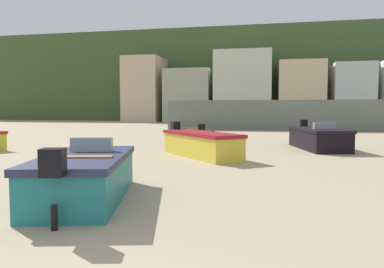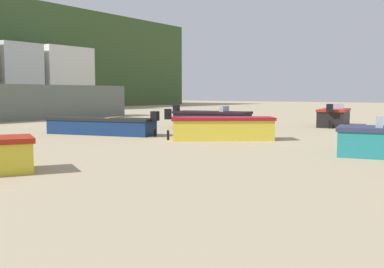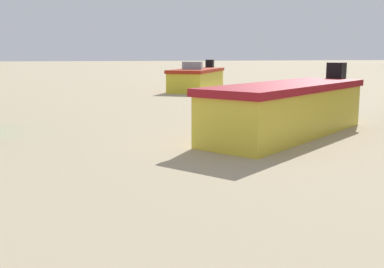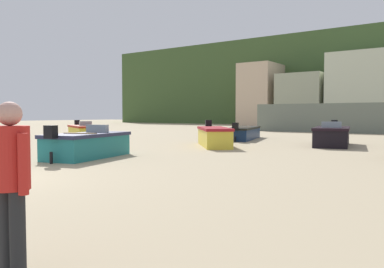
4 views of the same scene
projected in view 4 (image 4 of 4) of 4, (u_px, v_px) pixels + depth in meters
The scene contains 10 objects.
harbor_pier at pixel (360, 118), 31.91m from camera, with size 17.27×2.40×2.44m, color slate.
townhouse_far_left at pixel (262, 95), 55.58m from camera, with size 4.74×6.64×8.58m, color #CAAF91.
townhouse_left at pixel (303, 100), 51.48m from camera, with size 5.88×5.21×6.81m, color #9BA186.
townhouse_centre_left at pixel (360, 90), 47.41m from camera, with size 7.06×5.24×8.95m, color beige.
boat_black_1 at pixel (332, 136), 18.90m from camera, with size 2.36×4.29×1.22m.
boat_navy_3 at pixel (244, 133), 23.83m from camera, with size 2.65×5.30×1.07m.
boat_yellow_5 at pixel (214, 137), 18.56m from camera, with size 3.48×3.84×1.22m.
boat_yellow_6 at pixel (83, 132), 24.93m from camera, with size 4.04×2.96×1.13m.
boat_teal_7 at pixel (88, 145), 13.63m from camera, with size 2.27×3.81×1.18m.
beach_walker_distant at pixel (11, 175), 3.56m from camera, with size 0.53×0.36×1.62m.
Camera 4 is at (9.34, -4.03, 1.50)m, focal length 36.68 mm.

